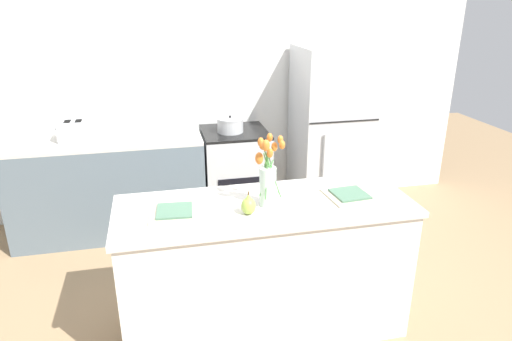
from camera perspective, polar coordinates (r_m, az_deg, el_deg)
ground_plane at (r=3.25m, az=1.02°, el=-18.76°), size 10.00×10.00×0.00m
back_wall at (r=4.53m, az=-4.98°, el=11.66°), size 5.20×0.08×2.70m
kitchen_island at (r=2.98m, az=1.08°, el=-12.03°), size 1.80×0.66×0.91m
back_counter at (r=4.37m, az=-17.76°, el=-1.92°), size 1.68×0.60×0.91m
stove_range at (r=4.40m, az=-2.60°, el=-0.72°), size 0.60×0.61×0.91m
refrigerator at (r=4.53m, az=9.27°, el=4.66°), size 0.68×0.67×1.65m
flower_vase at (r=2.67m, az=1.46°, el=-0.82°), size 0.17×0.16×0.43m
pear_figurine at (r=2.61m, az=-0.95°, el=-4.35°), size 0.09×0.09×0.14m
plate_setting_left at (r=2.68m, az=-10.15°, el=-5.10°), size 0.30×0.30×0.02m
plate_setting_right at (r=2.91m, az=11.64°, el=-3.01°), size 0.30×0.30×0.02m
toaster at (r=4.24m, az=-21.77°, el=4.64°), size 0.28×0.18×0.17m
cooking_pot at (r=4.20m, az=-3.24°, el=5.71°), size 0.24×0.24×0.16m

